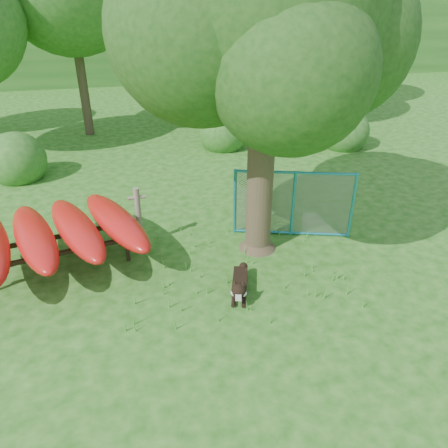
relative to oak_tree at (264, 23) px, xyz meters
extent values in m
plane|color=#1B5511|center=(-1.09, -1.74, -4.81)|extent=(80.00, 80.00, 0.00)
cylinder|color=#3B3020|center=(0.03, -0.04, -2.55)|extent=(0.73, 0.73, 4.51)
cone|color=#3B3020|center=(0.03, -0.04, -4.58)|extent=(1.10, 1.10, 0.45)
sphere|color=#1A4313|center=(0.03, -0.04, 0.24)|extent=(4.33, 4.33, 4.33)
sphere|color=#1A4313|center=(1.40, 0.07, -0.30)|extent=(3.24, 3.24, 3.24)
sphere|color=#1A4313|center=(-1.20, -0.01, -0.12)|extent=(3.42, 3.42, 3.42)
sphere|color=#1A4313|center=(0.11, -1.21, -0.66)|extent=(2.88, 2.88, 2.88)
cylinder|color=#3B3020|center=(0.54, -0.22, -1.92)|extent=(1.28, 0.19, 0.96)
cylinder|color=#3B3020|center=(-0.34, 0.27, -1.56)|extent=(0.81, 0.89, 0.92)
cylinder|color=#716655|center=(-2.61, 0.72, -4.08)|extent=(0.14, 0.14, 1.46)
cylinder|color=#716655|center=(-2.61, 0.72, -3.58)|extent=(0.40, 0.10, 0.08)
cylinder|color=black|center=(-2.94, 0.09, -4.54)|extent=(0.10, 0.10, 0.53)
cylinder|color=black|center=(-3.08, 0.81, -4.54)|extent=(0.10, 0.10, 0.53)
cube|color=black|center=(-4.28, -0.18, -4.26)|extent=(3.11, 0.70, 0.08)
cube|color=black|center=(-4.42, 0.54, -4.26)|extent=(3.11, 0.70, 0.08)
ellipsoid|color=red|center=(-4.76, 0.10, -3.97)|extent=(1.64, 3.24, 0.51)
ellipsoid|color=red|center=(-3.94, 0.26, -3.97)|extent=(1.74, 3.22, 0.51)
ellipsoid|color=red|center=(-3.11, 0.43, -3.97)|extent=(1.83, 3.21, 0.51)
cube|color=black|center=(-0.78, -1.46, -4.68)|extent=(0.51, 0.82, 0.26)
cube|color=silver|center=(-0.88, -1.78, -4.69)|extent=(0.28, 0.22, 0.24)
sphere|color=black|center=(-0.94, -1.96, -4.48)|extent=(0.29, 0.29, 0.29)
cube|color=silver|center=(-0.98, -2.09, -4.52)|extent=(0.15, 0.18, 0.10)
sphere|color=silver|center=(-1.03, -1.96, -4.52)|extent=(0.13, 0.13, 0.13)
sphere|color=silver|center=(-0.86, -2.01, -4.52)|extent=(0.13, 0.13, 0.13)
cone|color=black|center=(-1.00, -1.90, -4.32)|extent=(0.14, 0.15, 0.14)
cone|color=black|center=(-0.85, -1.95, -4.32)|extent=(0.11, 0.13, 0.14)
cylinder|color=black|center=(-1.02, -1.90, -4.75)|extent=(0.17, 0.34, 0.08)
cylinder|color=black|center=(-0.84, -1.96, -4.75)|extent=(0.17, 0.34, 0.08)
sphere|color=black|center=(-0.60, -1.08, -4.57)|extent=(0.18, 0.18, 0.18)
torus|color=#163CA8|center=(-0.91, -1.88, -4.54)|extent=(0.29, 0.16, 0.28)
cylinder|color=teal|center=(-0.31, 0.79, -3.97)|extent=(0.09, 0.09, 1.67)
cylinder|color=teal|center=(1.02, 0.36, -3.97)|extent=(0.09, 0.09, 1.67)
cylinder|color=teal|center=(2.34, -0.07, -3.97)|extent=(0.09, 0.09, 1.67)
cylinder|color=teal|center=(1.02, 0.36, -3.17)|extent=(2.67, 0.92, 0.06)
cylinder|color=teal|center=(1.02, 0.36, -4.76)|extent=(2.67, 0.92, 0.06)
plane|color=gray|center=(1.02, 0.36, -3.97)|extent=(2.65, 0.86, 2.78)
cylinder|color=#4A9B32|center=(-0.85, -1.73, -4.70)|extent=(0.02, 0.02, 0.23)
sphere|color=yellow|center=(-0.85, -1.73, -4.58)|extent=(0.04, 0.04, 0.04)
sphere|color=yellow|center=(-0.80, -1.71, -4.57)|extent=(0.04, 0.04, 0.04)
sphere|color=yellow|center=(-0.87, -1.69, -4.59)|extent=(0.04, 0.04, 0.04)
sphere|color=yellow|center=(-0.83, -1.76, -4.58)|extent=(0.04, 0.04, 0.04)
sphere|color=yellow|center=(-0.87, -1.74, -4.57)|extent=(0.04, 0.04, 0.04)
cylinder|color=#3B3020|center=(-4.09, 10.26, -2.18)|extent=(0.36, 0.36, 5.25)
cylinder|color=#3B3020|center=(0.41, 11.26, -2.88)|extent=(0.36, 0.36, 3.85)
sphere|color=#27601F|center=(0.41, 11.26, -0.68)|extent=(4.00, 4.00, 4.00)
cylinder|color=#3B3020|center=(3.91, 9.26, -2.43)|extent=(0.36, 0.36, 4.76)
cylinder|color=#3B3020|center=(6.91, 12.26, -2.36)|extent=(0.36, 0.36, 4.90)
sphere|color=#27601F|center=(-6.09, 5.76, -4.81)|extent=(1.80, 1.80, 1.80)
sphere|color=#27601F|center=(5.41, 6.26, -4.81)|extent=(1.80, 1.80, 1.80)
sphere|color=#27601F|center=(0.91, 7.26, -4.81)|extent=(1.80, 1.80, 1.80)
cube|color=#27601F|center=(-1.09, 26.26, -1.81)|extent=(80.00, 12.00, 6.00)
camera|label=1|loc=(-2.75, -8.38, 0.55)|focal=35.00mm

